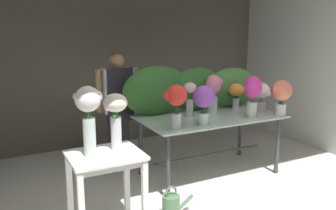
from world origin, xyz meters
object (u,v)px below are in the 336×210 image
object	(u,v)px
vase_coral_roses	(281,94)
vase_rosy_stock	(213,90)
side_table_white	(105,167)
vase_ivory_anemones	(262,95)
vase_violet_dahlias	(204,100)
vase_cream_lisianthus_tall	(115,114)
vase_scarlet_freesia	(176,100)
vase_blush_carnations	(190,97)
vase_white_roses_tall	(89,112)
watering_can	(171,206)
display_table_glass	(210,125)
vase_sunset_peonies	(236,93)
florist	(118,100)
vase_magenta_tulips	(253,93)

from	to	relation	value
vase_coral_roses	vase_rosy_stock	xyz separation A→B (m)	(-0.70, 0.51, 0.02)
side_table_white	vase_ivory_anemones	world-z (taller)	vase_ivory_anemones
vase_violet_dahlias	vase_cream_lisianthus_tall	xyz separation A→B (m)	(-1.19, -0.37, 0.04)
vase_violet_dahlias	vase_scarlet_freesia	bearing A→B (deg)	-179.91
vase_blush_carnations	vase_white_roses_tall	distance (m)	1.75
vase_blush_carnations	watering_can	xyz separation A→B (m)	(-0.72, -0.87, -0.92)
display_table_glass	vase_sunset_peonies	size ratio (longest dim) A/B	5.02
display_table_glass	florist	distance (m)	1.24
vase_white_roses_tall	display_table_glass	bearing A→B (deg)	23.51
vase_coral_roses	vase_violet_dahlias	size ratio (longest dim) A/B	0.99
vase_coral_roses	vase_rosy_stock	size ratio (longest dim) A/B	0.89
vase_blush_carnations	side_table_white	bearing A→B (deg)	-147.94
display_table_glass	vase_magenta_tulips	size ratio (longest dim) A/B	3.47
florist	vase_magenta_tulips	bearing A→B (deg)	-33.52
side_table_white	watering_can	bearing A→B (deg)	0.03
display_table_glass	vase_sunset_peonies	world-z (taller)	vase_sunset_peonies
side_table_white	watering_can	size ratio (longest dim) A/B	2.27
florist	vase_white_roses_tall	bearing A→B (deg)	-117.85
vase_ivory_anemones	vase_blush_carnations	world-z (taller)	vase_blush_carnations
side_table_white	florist	bearing A→B (deg)	66.27
vase_magenta_tulips	vase_rosy_stock	distance (m)	0.52
florist	display_table_glass	bearing A→B (deg)	-32.47
vase_scarlet_freesia	vase_rosy_stock	distance (m)	0.93
vase_ivory_anemones	watering_can	world-z (taller)	vase_ivory_anemones
vase_sunset_peonies	vase_white_roses_tall	world-z (taller)	vase_white_roses_tall
florist	vase_magenta_tulips	xyz separation A→B (m)	(1.44, -0.95, 0.13)
display_table_glass	florist	xyz separation A→B (m)	(-1.02, 0.65, 0.30)
vase_scarlet_freesia	vase_magenta_tulips	distance (m)	1.11
vase_cream_lisianthus_tall	vase_coral_roses	bearing A→B (deg)	7.89
vase_coral_roses	side_table_white	bearing A→B (deg)	-171.30
vase_white_roses_tall	vase_cream_lisianthus_tall	distance (m)	0.26
vase_magenta_tulips	watering_can	bearing A→B (deg)	-161.58
vase_coral_roses	vase_blush_carnations	bearing A→B (deg)	155.26
vase_sunset_peonies	vase_rosy_stock	bearing A→B (deg)	-174.30
vase_violet_dahlias	watering_can	bearing A→B (deg)	-146.60
vase_scarlet_freesia	vase_white_roses_tall	world-z (taller)	vase_white_roses_tall
display_table_glass	vase_blush_carnations	world-z (taller)	vase_blush_carnations
display_table_glass	vase_white_roses_tall	size ratio (longest dim) A/B	2.98
vase_scarlet_freesia	vase_ivory_anemones	bearing A→B (deg)	9.89
vase_rosy_stock	watering_can	size ratio (longest dim) A/B	1.47
vase_magenta_tulips	vase_ivory_anemones	bearing A→B (deg)	32.16
vase_blush_carnations	vase_rosy_stock	distance (m)	0.37
vase_coral_roses	vase_violet_dahlias	world-z (taller)	vase_violet_dahlias
vase_blush_carnations	vase_scarlet_freesia	bearing A→B (deg)	-134.61
vase_blush_carnations	vase_scarlet_freesia	world-z (taller)	vase_scarlet_freesia
display_table_glass	watering_can	size ratio (longest dim) A/B	5.19
vase_magenta_tulips	side_table_white	bearing A→B (deg)	-167.33
vase_rosy_stock	vase_white_roses_tall	world-z (taller)	vase_white_roses_tall
vase_ivory_anemones	vase_cream_lisianthus_tall	world-z (taller)	vase_cream_lisianthus_tall
side_table_white	vase_blush_carnations	bearing A→B (deg)	32.06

